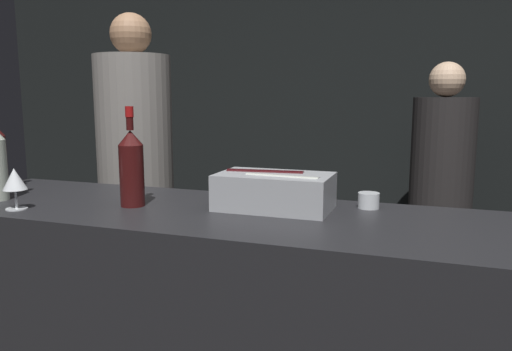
# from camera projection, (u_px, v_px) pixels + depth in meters

# --- Properties ---
(wall_back_chalkboard) EXTENTS (6.40, 0.06, 2.80)m
(wall_back_chalkboard) POSITION_uv_depth(u_px,v_px,m) (359.00, 98.00, 3.75)
(wall_back_chalkboard) COLOR black
(wall_back_chalkboard) RESTS_ON ground_plane
(ice_bin_with_bottles) EXTENTS (0.38, 0.23, 0.13)m
(ice_bin_with_bottles) POSITION_uv_depth(u_px,v_px,m) (274.00, 190.00, 1.67)
(ice_bin_with_bottles) COLOR #9EA0A5
(ice_bin_with_bottles) RESTS_ON bar_counter
(wine_glass) EXTENTS (0.08, 0.08, 0.14)m
(wine_glass) POSITION_uv_depth(u_px,v_px,m) (15.00, 180.00, 1.66)
(wine_glass) COLOR silver
(wine_glass) RESTS_ON bar_counter
(candle_votive) EXTENTS (0.07, 0.07, 0.05)m
(candle_votive) POSITION_uv_depth(u_px,v_px,m) (369.00, 200.00, 1.69)
(candle_votive) COLOR silver
(candle_votive) RESTS_ON bar_counter
(red_wine_bottle_tall) EXTENTS (0.08, 0.08, 0.34)m
(red_wine_bottle_tall) POSITION_uv_depth(u_px,v_px,m) (131.00, 166.00, 1.70)
(red_wine_bottle_tall) COLOR #380F0F
(red_wine_bottle_tall) RESTS_ON bar_counter
(person_in_hoodie) EXTENTS (0.39, 0.39, 1.84)m
(person_in_hoodie) POSITION_uv_depth(u_px,v_px,m) (136.00, 171.00, 2.65)
(person_in_hoodie) COLOR black
(person_in_hoodie) RESTS_ON ground_plane
(person_blond_tee) EXTENTS (0.38, 0.38, 1.62)m
(person_blond_tee) POSITION_uv_depth(u_px,v_px,m) (441.00, 182.00, 3.07)
(person_blond_tee) COLOR black
(person_blond_tee) RESTS_ON ground_plane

